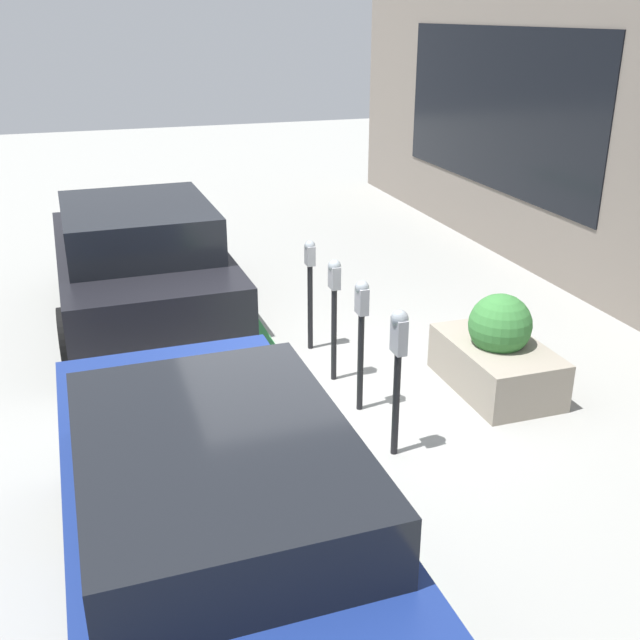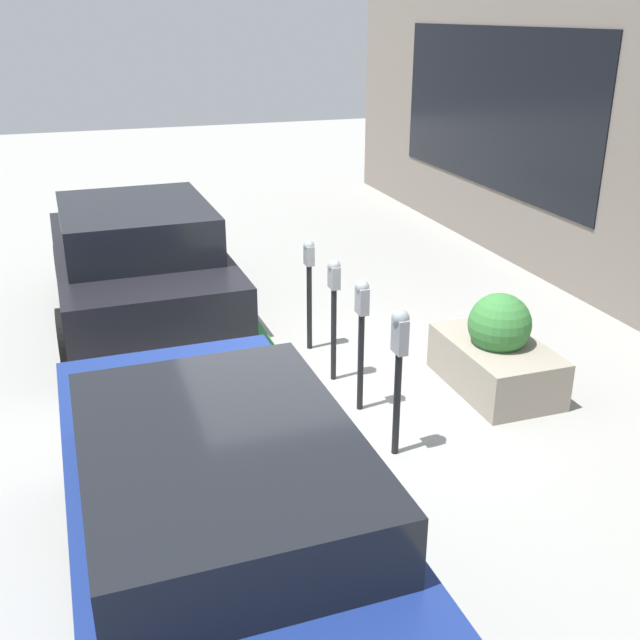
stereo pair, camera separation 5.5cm
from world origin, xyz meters
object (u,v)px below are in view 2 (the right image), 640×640
Objects in this scene: planter_box at (497,353)px; parked_car_middle at (139,259)px; parking_meter_nearest at (399,353)px; parking_meter_middle at (334,297)px; parked_car_front at (220,517)px; parking_meter_second at (362,321)px; parking_meter_fourth at (309,277)px.

parked_car_middle reaches higher than planter_box.
parking_meter_middle is at bearing 1.22° from parking_meter_nearest.
parked_car_front is at bearing 148.90° from parking_meter_middle.
parked_car_middle is (2.37, 1.74, -0.14)m from parking_meter_middle.
parking_meter_second is 1.00× the size of parking_meter_middle.
parking_meter_second reaches higher than parking_meter_fourth.
parking_meter_second is at bearing 89.20° from planter_box.
parking_meter_fourth is 0.32× the size of parked_car_front.
parking_meter_nearest is 1.05× the size of parking_meter_fourth.
parked_car_front reaches higher than parking_meter_middle.
parking_meter_second is 3.55m from parked_car_middle.
planter_box is at bearing -61.05° from parking_meter_nearest.
parking_meter_second is at bearing -151.30° from parked_car_middle.
parking_meter_nearest is 1.55m from parking_meter_middle.
planter_box is (-0.72, -1.54, -0.55)m from parking_meter_middle.
parking_meter_fourth is at bearing -132.56° from parked_car_middle.
planter_box is 4.52m from parked_car_middle.
parking_meter_middle is 3.52m from parked_car_front.
parked_car_middle is at bearing 36.28° from parking_meter_middle.
parking_meter_second is 2.96m from parked_car_front.
parking_meter_nearest is at bearing -179.76° from parking_meter_second.
parking_meter_nearest is 4.31m from parked_car_middle.
parking_meter_middle is 1.02× the size of parking_meter_fourth.
parking_meter_nearest is 1.82m from planter_box.
parking_meter_middle is (1.55, 0.03, -0.04)m from parking_meter_nearest.
parking_meter_fourth reaches higher than planter_box.
parking_meter_nearest is at bearing 118.95° from planter_box.
planter_box is 0.34× the size of parked_car_middle.
parking_meter_fourth is at bearing 1.00° from parking_meter_second.
parked_car_middle reaches higher than parking_meter_middle.
parking_meter_second reaches higher than parking_meter_middle.
parked_car_front is 1.01× the size of parked_car_middle.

